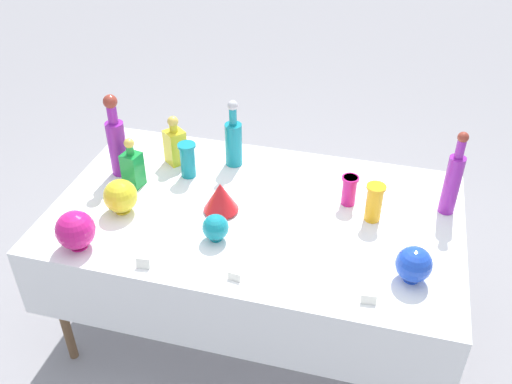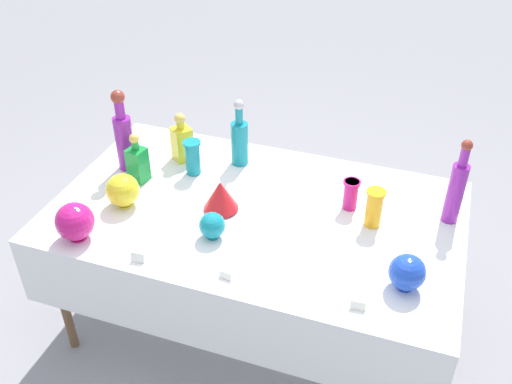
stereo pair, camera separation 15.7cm
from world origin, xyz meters
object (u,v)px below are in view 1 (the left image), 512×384
object	(u,v)px
tall_bottle_0	(117,141)
slender_vase_1	(188,159)
fluted_vase_0	(221,197)
round_bowl_0	(120,196)
square_decanter_1	(175,144)
round_bowl_2	(75,230)
square_decanter_0	(132,167)
slender_vase_0	(374,201)
tall_bottle_1	(234,140)
round_bowl_3	(414,264)
slender_vase_2	(349,189)
tall_bottle_2	(453,180)
round_bowl_1	(216,227)

from	to	relation	value
tall_bottle_0	slender_vase_1	xyz separation A→B (m)	(0.34, 0.06, -0.09)
fluted_vase_0	round_bowl_0	bearing A→B (deg)	-165.19
square_decanter_1	round_bowl_2	xyz separation A→B (m)	(-0.16, -0.73, -0.02)
square_decanter_0	square_decanter_1	xyz separation A→B (m)	(0.12, 0.25, 0.00)
tall_bottle_0	slender_vase_0	xyz separation A→B (m)	(1.26, -0.06, -0.09)
square_decanter_0	fluted_vase_0	distance (m)	0.48
slender_vase_0	tall_bottle_1	bearing A→B (deg)	158.77
square_decanter_1	round_bowl_0	xyz separation A→B (m)	(-0.09, -0.46, -0.03)
round_bowl_0	round_bowl_2	world-z (taller)	round_bowl_2
slender_vase_1	round_bowl_3	size ratio (longest dim) A/B	1.19
slender_vase_0	round_bowl_2	xyz separation A→B (m)	(-1.18, -0.51, -0.01)
square_decanter_0	round_bowl_3	size ratio (longest dim) A/B	1.72
square_decanter_1	square_decanter_0	bearing A→B (deg)	-115.72
slender_vase_2	slender_vase_1	bearing A→B (deg)	177.86
square_decanter_1	round_bowl_0	distance (m)	0.47
tall_bottle_0	round_bowl_0	world-z (taller)	tall_bottle_0
fluted_vase_0	round_bowl_2	xyz separation A→B (m)	(-0.51, -0.39, 0.01)
tall_bottle_1	fluted_vase_0	bearing A→B (deg)	-81.76
square_decanter_0	slender_vase_1	world-z (taller)	square_decanter_0
round_bowl_0	fluted_vase_0	bearing A→B (deg)	14.81
square_decanter_1	fluted_vase_0	distance (m)	0.49
tall_bottle_2	square_decanter_0	world-z (taller)	tall_bottle_2
tall_bottle_1	slender_vase_2	xyz separation A→B (m)	(0.61, -0.19, -0.06)
slender_vase_0	fluted_vase_0	bearing A→B (deg)	-170.09
round_bowl_2	square_decanter_0	bearing A→B (deg)	85.85
tall_bottle_0	fluted_vase_0	distance (m)	0.62
tall_bottle_0	tall_bottle_2	xyz separation A→B (m)	(1.58, 0.09, -0.01)
tall_bottle_1	slender_vase_2	bearing A→B (deg)	-17.59
round_bowl_0	round_bowl_2	xyz separation A→B (m)	(-0.07, -0.28, 0.01)
slender_vase_2	fluted_vase_0	xyz separation A→B (m)	(-0.56, -0.21, -0.00)
tall_bottle_0	slender_vase_0	distance (m)	1.27
slender_vase_2	round_bowl_2	size ratio (longest dim) A/B	0.85
tall_bottle_0	fluted_vase_0	world-z (taller)	tall_bottle_0
square_decanter_1	fluted_vase_0	size ratio (longest dim) A/B	1.65
round_bowl_0	round_bowl_3	size ratio (longest dim) A/B	1.07
slender_vase_2	fluted_vase_0	distance (m)	0.59
tall_bottle_0	round_bowl_0	distance (m)	0.34
round_bowl_0	tall_bottle_2	bearing A→B (deg)	14.90
round_bowl_0	round_bowl_1	world-z (taller)	round_bowl_0
tall_bottle_0	round_bowl_1	distance (m)	0.74
slender_vase_1	fluted_vase_0	distance (m)	0.34
tall_bottle_0	square_decanter_0	size ratio (longest dim) A/B	1.65
fluted_vase_0	round_bowl_3	distance (m)	0.89
slender_vase_2	round_bowl_1	xyz separation A→B (m)	(-0.52, -0.40, -0.02)
slender_vase_2	round_bowl_0	xyz separation A→B (m)	(-0.99, -0.32, 0.00)
tall_bottle_0	round_bowl_3	xyz separation A→B (m)	(1.45, -0.41, -0.11)
tall_bottle_0	slender_vase_2	bearing A→B (deg)	1.57
square_decanter_0	slender_vase_0	size ratio (longest dim) A/B	1.43
tall_bottle_2	round_bowl_2	xyz separation A→B (m)	(-1.51, -0.66, -0.08)
tall_bottle_2	round_bowl_0	distance (m)	1.49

